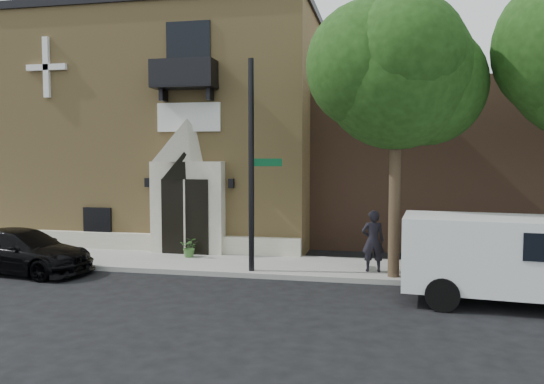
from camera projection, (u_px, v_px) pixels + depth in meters
The scene contains 12 objects.
ground at pixel (187, 275), 15.77m from camera, with size 120.00×120.00×0.00m, color black.
sidewalk at pixel (233, 264), 17.03m from camera, with size 42.00×3.00×0.15m, color gray.
church at pixel (187, 132), 23.82m from camera, with size 12.20×11.01×9.30m.
neighbour_building at pixel (539, 164), 21.90m from camera, with size 18.00×8.00×6.40m, color brown.
street_tree_left at pixel (398, 71), 14.48m from camera, with size 4.97×4.38×7.77m.
black_sedan at pixel (22, 251), 16.10m from camera, with size 1.86×4.58×1.33m, color black.
cargo_van at pixel (525, 257), 12.44m from camera, with size 5.34×2.58×2.11m.
street_sign at pixel (252, 165), 15.53m from camera, with size 1.08×0.98×6.22m.
fire_hydrant at pixel (417, 264), 14.98m from camera, with size 0.42×0.34×0.74m.
dumpster at pixel (493, 260), 14.56m from camera, with size 1.87×1.43×1.08m.
planter at pixel (190, 247), 17.81m from camera, with size 0.60×0.52×0.67m, color #3F6D31.
pedestrian_near at pixel (373, 241), 15.57m from camera, with size 0.66×0.43×1.82m, color black.
Camera 1 is at (5.64, -14.72, 3.58)m, focal length 35.00 mm.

